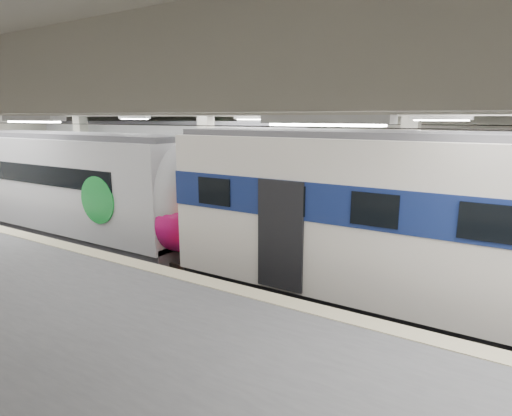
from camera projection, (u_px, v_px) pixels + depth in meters
The scene contains 4 objects.
station_hall at pixel (185, 180), 12.05m from camera, with size 36.00×24.00×5.75m.
modern_emu at pixel (90, 189), 17.14m from camera, with size 13.40×2.77×4.34m.
older_rer at pixel (437, 225), 10.31m from camera, with size 14.13×3.12×4.63m.
far_train at pixel (162, 166), 22.37m from camera, with size 15.22×3.76×4.78m.
Camera 1 is at (8.04, -10.80, 4.98)m, focal length 30.00 mm.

